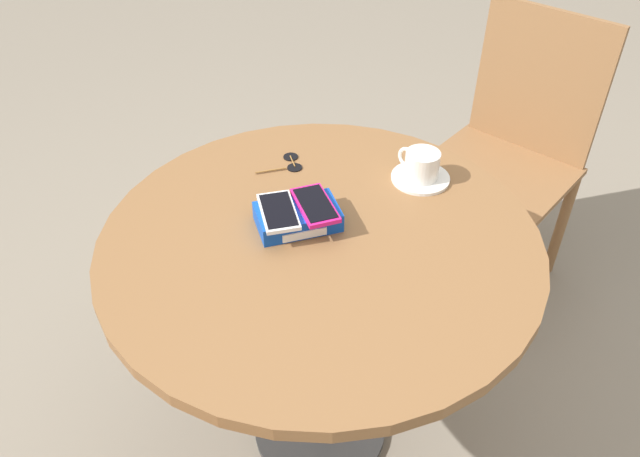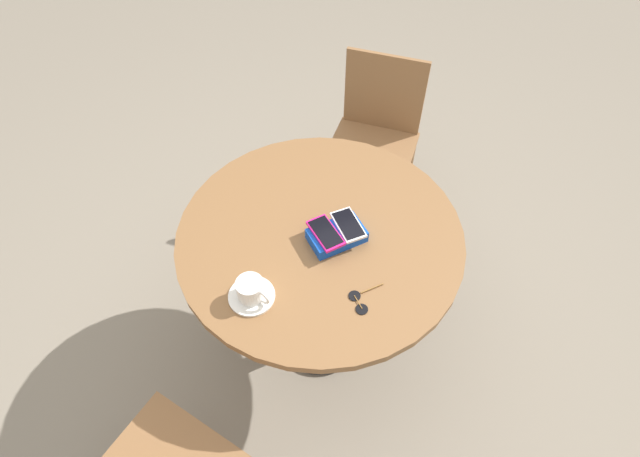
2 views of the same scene
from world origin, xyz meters
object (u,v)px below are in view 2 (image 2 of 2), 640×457
(sunglasses, at_px, (361,300))
(round_table, at_px, (320,252))
(phone_magenta, at_px, (324,233))
(phone_white, at_px, (348,225))
(saucer, at_px, (252,296))
(coffee_cup, at_px, (251,289))
(chair_far_side, at_px, (374,144))
(phone_box, at_px, (337,235))

(sunglasses, bearing_deg, round_table, -87.90)
(phone_magenta, bearing_deg, phone_white, -178.01)
(phone_magenta, height_order, saucer, phone_magenta)
(phone_white, xyz_separation_m, sunglasses, (0.07, 0.24, -0.05))
(saucer, height_order, coffee_cup, coffee_cup)
(round_table, bearing_deg, sunglasses, 92.10)
(saucer, bearing_deg, coffee_cup, 121.45)
(round_table, xyz_separation_m, phone_magenta, (0.00, 0.05, 0.16))
(chair_far_side, bearing_deg, round_table, 48.70)
(phone_magenta, relative_size, sunglasses, 1.27)
(phone_box, xyz_separation_m, phone_white, (-0.04, -0.01, 0.03))
(phone_box, height_order, chair_far_side, chair_far_side)
(phone_white, height_order, chair_far_side, chair_far_side)
(round_table, height_order, sunglasses, sunglasses)
(phone_magenta, distance_m, coffee_cup, 0.30)
(chair_far_side, bearing_deg, saucer, 42.67)
(phone_box, relative_size, coffee_cup, 1.75)
(phone_magenta, height_order, coffee_cup, coffee_cup)
(saucer, height_order, sunglasses, saucer)
(round_table, distance_m, phone_box, 0.14)
(round_table, xyz_separation_m, phone_white, (-0.08, 0.04, 0.16))
(coffee_cup, relative_size, sunglasses, 0.91)
(saucer, bearing_deg, chair_far_side, -137.33)
(round_table, xyz_separation_m, chair_far_side, (-0.52, -0.59, -0.17))
(round_table, relative_size, sunglasses, 8.32)
(phone_box, distance_m, phone_white, 0.05)
(round_table, relative_size, phone_box, 5.20)
(coffee_cup, bearing_deg, sunglasses, 154.92)
(saucer, height_order, chair_far_side, chair_far_side)
(coffee_cup, xyz_separation_m, sunglasses, (-0.29, 0.14, -0.04))
(round_table, relative_size, saucer, 6.77)
(phone_magenta, xyz_separation_m, coffee_cup, (0.28, 0.10, -0.01))
(coffee_cup, relative_size, chair_far_side, 0.12)
(phone_white, height_order, phone_magenta, phone_magenta)
(phone_magenta, height_order, sunglasses, phone_magenta)
(phone_magenta, bearing_deg, saucer, 20.20)
(phone_box, height_order, phone_magenta, phone_magenta)
(saucer, bearing_deg, round_table, -152.45)
(phone_box, bearing_deg, phone_magenta, -3.65)
(phone_box, bearing_deg, sunglasses, 83.42)
(phone_white, relative_size, saucer, 0.96)
(coffee_cup, distance_m, chair_far_side, 1.14)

